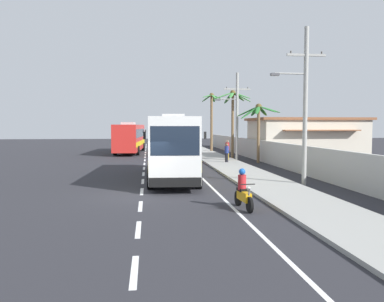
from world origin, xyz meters
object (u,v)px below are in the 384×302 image
(roadside_building, at_px, (305,138))
(motorcycle_trailing, at_px, (243,192))
(utility_pole_mid, at_px, (236,114))
(coach_bus_foreground, at_px, (174,145))
(palm_third, at_px, (233,106))
(pedestrian_midwalk, at_px, (227,149))
(palm_nearest, at_px, (212,112))
(motorcycle_beside_bus, at_px, (191,156))
(pedestrian_near_kerb, at_px, (227,152))
(coach_bus_far_lane, at_px, (130,137))
(utility_pole_nearest, at_px, (304,102))
(palm_second, at_px, (259,117))

(roadside_building, bearing_deg, motorcycle_trailing, -118.31)
(utility_pole_mid, height_order, roadside_building, utility_pole_mid)
(coach_bus_foreground, distance_m, palm_third, 15.81)
(palm_third, relative_size, roadside_building, 0.63)
(pedestrian_midwalk, bearing_deg, palm_nearest, -72.65)
(motorcycle_beside_bus, xyz_separation_m, palm_third, (4.68, 4.96, 4.52))
(pedestrian_near_kerb, relative_size, palm_third, 0.24)
(motorcycle_beside_bus, height_order, roadside_building, roadside_building)
(utility_pole_mid, bearing_deg, palm_nearest, 90.41)
(motorcycle_trailing, height_order, palm_third, palm_third)
(coach_bus_far_lane, bearing_deg, utility_pole_nearest, -68.55)
(coach_bus_far_lane, distance_m, utility_pole_nearest, 28.69)
(motorcycle_trailing, distance_m, pedestrian_near_kerb, 17.93)
(coach_bus_foreground, bearing_deg, coach_bus_far_lane, 99.09)
(pedestrian_midwalk, xyz_separation_m, palm_nearest, (0.65, 12.64, 3.86))
(coach_bus_far_lane, bearing_deg, motorcycle_beside_bus, -67.67)
(pedestrian_midwalk, bearing_deg, pedestrian_near_kerb, 97.32)
(palm_second, bearing_deg, palm_nearest, 97.13)
(coach_bus_foreground, height_order, coach_bus_far_lane, coach_bus_foreground)
(palm_second, bearing_deg, motorcycle_trailing, -108.10)
(motorcycle_beside_bus, distance_m, palm_third, 8.18)
(coach_bus_foreground, relative_size, palm_third, 1.63)
(coach_bus_far_lane, distance_m, palm_third, 14.29)
(motorcycle_trailing, relative_size, palm_second, 0.38)
(palm_nearest, height_order, palm_third, palm_nearest)
(coach_bus_foreground, bearing_deg, palm_third, 64.05)
(utility_pole_nearest, distance_m, roadside_building, 18.70)
(coach_bus_far_lane, height_order, motorcycle_beside_bus, coach_bus_far_lane)
(palm_second, height_order, roadside_building, palm_second)
(motorcycle_beside_bus, bearing_deg, pedestrian_near_kerb, -1.53)
(palm_third, bearing_deg, palm_second, -73.59)
(motorcycle_trailing, height_order, pedestrian_midwalk, pedestrian_midwalk)
(motorcycle_beside_bus, xyz_separation_m, pedestrian_midwalk, (3.56, 2.08, 0.44))
(palm_third, bearing_deg, palm_nearest, 92.74)
(palm_nearest, xyz_separation_m, palm_second, (1.78, -14.23, -0.92))
(utility_pole_mid, height_order, palm_second, utility_pole_mid)
(palm_second, xyz_separation_m, roadside_building, (6.03, 4.02, -2.00))
(motorcycle_beside_bus, distance_m, motorcycle_trailing, 17.75)
(pedestrian_near_kerb, bearing_deg, palm_nearest, 49.18)
(utility_pole_nearest, bearing_deg, palm_second, 84.13)
(coach_bus_foreground, distance_m, utility_pole_nearest, 7.99)
(pedestrian_midwalk, xyz_separation_m, utility_pole_mid, (0.75, -0.29, 3.18))
(motorcycle_beside_bus, relative_size, palm_nearest, 0.27)
(coach_bus_far_lane, bearing_deg, palm_nearest, 3.57)
(palm_third, bearing_deg, pedestrian_near_kerb, -107.84)
(palm_third, bearing_deg, roadside_building, -3.41)
(utility_pole_mid, xyz_separation_m, palm_second, (1.69, -1.30, -0.24))
(coach_bus_foreground, bearing_deg, roadside_building, 43.69)
(utility_pole_mid, xyz_separation_m, roadside_building, (7.72, 2.72, -2.24))
(utility_pole_nearest, bearing_deg, motorcycle_trailing, -131.33)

